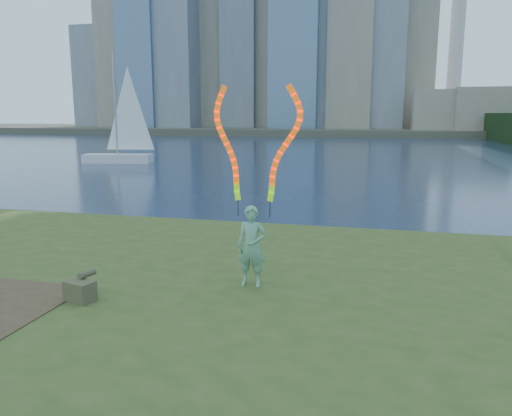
# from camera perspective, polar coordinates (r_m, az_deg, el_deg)

# --- Properties ---
(ground) EXTENTS (320.00, 320.00, 0.00)m
(ground) POSITION_cam_1_polar(r_m,az_deg,el_deg) (10.91, -10.53, -10.17)
(ground) COLOR #1A2843
(ground) RESTS_ON ground
(grassy_knoll) EXTENTS (20.00, 18.00, 0.80)m
(grassy_knoll) POSITION_cam_1_polar(r_m,az_deg,el_deg) (8.91, -16.89, -13.01)
(grassy_knoll) COLOR #3C4C1B
(grassy_knoll) RESTS_ON ground
(far_shore) EXTENTS (320.00, 40.00, 1.20)m
(far_shore) POSITION_cam_1_polar(r_m,az_deg,el_deg) (104.38, 11.84, 8.68)
(far_shore) COLOR #4C4738
(far_shore) RESTS_ON ground
(woman_with_ribbons) EXTENTS (1.98, 0.36, 3.86)m
(woman_with_ribbons) POSITION_cam_1_polar(r_m,az_deg,el_deg) (8.79, -0.42, 0.20)
(woman_with_ribbons) COLOR #22763D
(woman_with_ribbons) RESTS_ON grassy_knoll
(canvas_bag) EXTENTS (0.54, 0.61, 0.45)m
(canvas_bag) POSITION_cam_1_polar(r_m,az_deg,el_deg) (8.86, -19.41, -8.81)
(canvas_bag) COLOR #464A29
(canvas_bag) RESTS_ON grassy_knoll
(sailboat) EXTENTS (5.74, 2.63, 8.61)m
(sailboat) POSITION_cam_1_polar(r_m,az_deg,el_deg) (41.41, -15.19, 7.03)
(sailboat) COLOR silver
(sailboat) RESTS_ON ground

